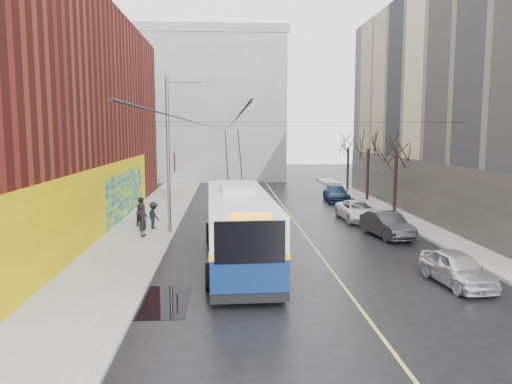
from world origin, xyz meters
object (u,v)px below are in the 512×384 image
(parked_car_b, at_px, (387,225))
(parked_car_c, at_px, (358,211))
(pedestrian_b, at_px, (142,211))
(tree_near, at_px, (397,145))
(tree_far, at_px, (348,139))
(following_car, at_px, (239,201))
(streetlight_pole, at_px, (171,151))
(trolleybus, at_px, (239,225))
(parked_car_a, at_px, (457,268))
(pedestrian_a, at_px, (143,220))
(parked_car_d, at_px, (336,193))
(pedestrian_c, at_px, (154,215))
(tree_mid, at_px, (369,139))

(parked_car_b, xyz_separation_m, parked_car_c, (-0.23, 5.30, -0.04))
(pedestrian_b, bearing_deg, tree_near, -58.61)
(tree_far, height_order, following_car, tree_far)
(streetlight_pole, height_order, trolleybus, streetlight_pole)
(tree_near, relative_size, trolleybus, 0.50)
(parked_car_a, height_order, pedestrian_a, pedestrian_a)
(parked_car_d, relative_size, pedestrian_c, 2.88)
(tree_near, relative_size, following_car, 1.44)
(parked_car_d, relative_size, pedestrian_a, 2.48)
(tree_near, relative_size, parked_car_d, 1.38)
(trolleybus, relative_size, pedestrian_b, 7.30)
(following_car, distance_m, pedestrian_c, 8.74)
(tree_far, height_order, trolleybus, tree_far)
(trolleybus, xyz_separation_m, pedestrian_c, (-4.91, 7.20, -0.73))
(tree_far, xyz_separation_m, parked_car_c, (-3.20, -16.17, -4.48))
(parked_car_d, bearing_deg, trolleybus, -110.96)
(tree_far, xyz_separation_m, pedestrian_b, (-17.24, -17.88, -4.11))
(tree_far, relative_size, trolleybus, 0.51)
(parked_car_a, height_order, parked_car_c, parked_car_a)
(tree_mid, xyz_separation_m, pedestrian_c, (-16.36, -11.93, -4.30))
(tree_near, bearing_deg, pedestrian_c, -163.24)
(tree_near, height_order, following_car, tree_near)
(parked_car_a, xyz_separation_m, parked_car_c, (-0.14, 14.08, -0.00))
(tree_mid, distance_m, pedestrian_a, 22.19)
(parked_car_b, relative_size, parked_car_d, 0.93)
(trolleybus, relative_size, following_car, 2.90)
(tree_mid, distance_m, tree_far, 7.00)
(parked_car_c, relative_size, pedestrian_b, 2.70)
(streetlight_pole, xyz_separation_m, pedestrian_b, (-2.10, 2.12, -3.81))
(streetlight_pole, relative_size, following_car, 2.03)
(streetlight_pole, relative_size, tree_far, 1.37)
(pedestrian_a, bearing_deg, parked_car_b, -82.14)
(parked_car_a, relative_size, pedestrian_a, 2.09)
(tree_near, height_order, parked_car_c, tree_near)
(parked_car_b, distance_m, parked_car_d, 14.52)
(trolleybus, bearing_deg, parked_car_a, -28.23)
(tree_mid, relative_size, parked_car_b, 1.56)
(tree_mid, xyz_separation_m, pedestrian_b, (-17.24, -10.88, -4.22))
(pedestrian_a, xyz_separation_m, pedestrian_b, (-0.62, 3.23, -0.05))
(pedestrian_c, bearing_deg, trolleybus, 179.32)
(parked_car_b, distance_m, following_car, 12.52)
(parked_car_a, distance_m, parked_car_b, 8.78)
(trolleybus, bearing_deg, pedestrian_c, 122.20)
(parked_car_d, distance_m, pedestrian_c, 18.19)
(parked_car_c, height_order, pedestrian_a, pedestrian_a)
(tree_far, height_order, parked_car_b, tree_far)
(trolleybus, height_order, pedestrian_c, trolleybus)
(following_car, relative_size, pedestrian_a, 2.38)
(tree_near, xyz_separation_m, tree_far, (0.00, 14.00, 0.17))
(tree_mid, distance_m, parked_car_a, 23.89)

